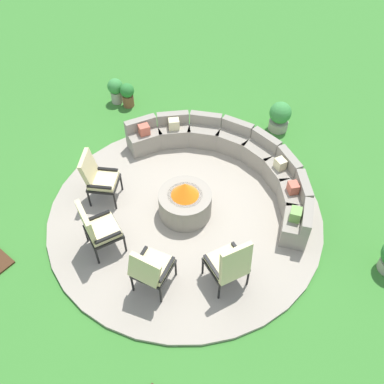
{
  "coord_description": "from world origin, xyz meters",
  "views": [
    {
      "loc": [
        3.29,
        -3.88,
        6.19
      ],
      "look_at": [
        0.0,
        0.2,
        0.45
      ],
      "focal_mm": 39.97,
      "sensor_mm": 36.0,
      "label": 1
    }
  ],
  "objects_px": {
    "lounge_chair_front_left": "(98,177)",
    "potted_plant_2": "(116,89)",
    "fire_pit": "(185,202)",
    "lounge_chair_back_right": "(230,264)",
    "curved_stone_bench": "(233,159)",
    "lounge_chair_back_left": "(150,268)",
    "potted_plant_0": "(280,116)",
    "lounge_chair_front_right": "(97,228)",
    "potted_plant_3": "(127,94)"
  },
  "relations": [
    {
      "from": "lounge_chair_front_left",
      "to": "lounge_chair_back_right",
      "type": "relative_size",
      "value": 0.97
    },
    {
      "from": "fire_pit",
      "to": "lounge_chair_back_left",
      "type": "height_order",
      "value": "lounge_chair_back_left"
    },
    {
      "from": "curved_stone_bench",
      "to": "potted_plant_2",
      "type": "bearing_deg",
      "value": 176.55
    },
    {
      "from": "lounge_chair_front_left",
      "to": "potted_plant_3",
      "type": "xyz_separation_m",
      "value": [
        -1.74,
        2.48,
        -0.29
      ]
    },
    {
      "from": "lounge_chair_front_right",
      "to": "potted_plant_2",
      "type": "xyz_separation_m",
      "value": [
        -2.93,
        3.23,
        -0.28
      ]
    },
    {
      "from": "lounge_chair_front_right",
      "to": "potted_plant_2",
      "type": "distance_m",
      "value": 4.37
    },
    {
      "from": "potted_plant_0",
      "to": "lounge_chair_back_left",
      "type": "bearing_deg",
      "value": -83.53
    },
    {
      "from": "potted_plant_0",
      "to": "potted_plant_2",
      "type": "height_order",
      "value": "potted_plant_0"
    },
    {
      "from": "lounge_chair_front_right",
      "to": "potted_plant_3",
      "type": "distance_m",
      "value": 4.21
    },
    {
      "from": "fire_pit",
      "to": "lounge_chair_back_left",
      "type": "distance_m",
      "value": 1.66
    },
    {
      "from": "lounge_chair_back_right",
      "to": "potted_plant_3",
      "type": "distance_m",
      "value": 5.33
    },
    {
      "from": "lounge_chair_back_left",
      "to": "potted_plant_2",
      "type": "relative_size",
      "value": 1.67
    },
    {
      "from": "lounge_chair_front_left",
      "to": "curved_stone_bench",
      "type": "bearing_deg",
      "value": 114.16
    },
    {
      "from": "curved_stone_bench",
      "to": "lounge_chair_front_left",
      "type": "relative_size",
      "value": 4.03
    },
    {
      "from": "fire_pit",
      "to": "curved_stone_bench",
      "type": "distance_m",
      "value": 1.49
    },
    {
      "from": "curved_stone_bench",
      "to": "lounge_chair_front_left",
      "type": "distance_m",
      "value": 2.67
    },
    {
      "from": "fire_pit",
      "to": "potted_plant_2",
      "type": "xyz_separation_m",
      "value": [
        -3.54,
        1.7,
        -0.01
      ]
    },
    {
      "from": "potted_plant_0",
      "to": "fire_pit",
      "type": "bearing_deg",
      "value": -90.6
    },
    {
      "from": "lounge_chair_front_left",
      "to": "potted_plant_3",
      "type": "relative_size",
      "value": 1.81
    },
    {
      "from": "lounge_chair_front_left",
      "to": "potted_plant_0",
      "type": "height_order",
      "value": "lounge_chair_front_left"
    },
    {
      "from": "lounge_chair_back_right",
      "to": "potted_plant_2",
      "type": "relative_size",
      "value": 1.77
    },
    {
      "from": "lounge_chair_back_left",
      "to": "lounge_chair_back_right",
      "type": "distance_m",
      "value": 1.22
    },
    {
      "from": "fire_pit",
      "to": "lounge_chair_front_right",
      "type": "height_order",
      "value": "lounge_chair_front_right"
    },
    {
      "from": "fire_pit",
      "to": "lounge_chair_back_right",
      "type": "distance_m",
      "value": 1.67
    },
    {
      "from": "curved_stone_bench",
      "to": "lounge_chair_back_left",
      "type": "height_order",
      "value": "lounge_chair_back_left"
    },
    {
      "from": "fire_pit",
      "to": "potted_plant_2",
      "type": "bearing_deg",
      "value": 154.32
    },
    {
      "from": "fire_pit",
      "to": "potted_plant_0",
      "type": "relative_size",
      "value": 1.4
    },
    {
      "from": "fire_pit",
      "to": "lounge_chair_back_right",
      "type": "bearing_deg",
      "value": -25.93
    },
    {
      "from": "lounge_chair_front_left",
      "to": "lounge_chair_front_right",
      "type": "height_order",
      "value": "lounge_chair_front_right"
    },
    {
      "from": "lounge_chair_front_left",
      "to": "fire_pit",
      "type": "bearing_deg",
      "value": 83.94
    },
    {
      "from": "lounge_chair_back_right",
      "to": "lounge_chair_front_left",
      "type": "bearing_deg",
      "value": 112.66
    },
    {
      "from": "potted_plant_0",
      "to": "potted_plant_3",
      "type": "xyz_separation_m",
      "value": [
        -3.25,
        -1.49,
        -0.04
      ]
    },
    {
      "from": "lounge_chair_front_left",
      "to": "potted_plant_2",
      "type": "bearing_deg",
      "value": -171.01
    },
    {
      "from": "curved_stone_bench",
      "to": "potted_plant_3",
      "type": "relative_size",
      "value": 7.28
    },
    {
      "from": "potted_plant_0",
      "to": "potted_plant_3",
      "type": "distance_m",
      "value": 3.58
    },
    {
      "from": "lounge_chair_front_left",
      "to": "lounge_chair_front_right",
      "type": "relative_size",
      "value": 0.93
    },
    {
      "from": "lounge_chair_front_left",
      "to": "lounge_chair_back_left",
      "type": "bearing_deg",
      "value": 36.53
    },
    {
      "from": "lounge_chair_front_left",
      "to": "lounge_chair_front_right",
      "type": "xyz_separation_m",
      "value": [
        0.87,
        -0.82,
        0.02
      ]
    },
    {
      "from": "fire_pit",
      "to": "potted_plant_2",
      "type": "height_order",
      "value": "fire_pit"
    },
    {
      "from": "fire_pit",
      "to": "curved_stone_bench",
      "type": "height_order",
      "value": "fire_pit"
    },
    {
      "from": "fire_pit",
      "to": "potted_plant_3",
      "type": "distance_m",
      "value": 3.67
    },
    {
      "from": "lounge_chair_back_left",
      "to": "fire_pit",
      "type": "bearing_deg",
      "value": 95.97
    },
    {
      "from": "potted_plant_0",
      "to": "curved_stone_bench",
      "type": "bearing_deg",
      "value": -90.61
    },
    {
      "from": "lounge_chair_front_left",
      "to": "lounge_chair_back_right",
      "type": "xyz_separation_m",
      "value": [
        2.96,
        -0.01,
        0.01
      ]
    },
    {
      "from": "lounge_chair_front_left",
      "to": "potted_plant_0",
      "type": "relative_size",
      "value": 1.56
    },
    {
      "from": "fire_pit",
      "to": "lounge_chair_front_left",
      "type": "relative_size",
      "value": 0.9
    },
    {
      "from": "potted_plant_0",
      "to": "potted_plant_2",
      "type": "xyz_separation_m",
      "value": [
        -3.57,
        -1.56,
        -0.01
      ]
    },
    {
      "from": "curved_stone_bench",
      "to": "potted_plant_3",
      "type": "height_order",
      "value": "curved_stone_bench"
    },
    {
      "from": "fire_pit",
      "to": "curved_stone_bench",
      "type": "xyz_separation_m",
      "value": [
        0.02,
        1.49,
        -0.02
      ]
    },
    {
      "from": "lounge_chair_front_right",
      "to": "lounge_chair_back_right",
      "type": "bearing_deg",
      "value": 42.83
    }
  ]
}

